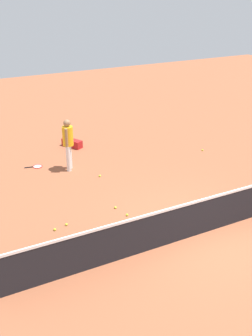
# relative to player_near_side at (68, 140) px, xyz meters

# --- Properties ---
(ground_plane) EXTENTS (40.00, 40.00, 0.00)m
(ground_plane) POSITION_rel_player_near_side_xyz_m (-1.55, 4.99, -1.01)
(ground_plane) COLOR #9E5638
(court_net) EXTENTS (10.09, 0.09, 1.07)m
(court_net) POSITION_rel_player_near_side_xyz_m (-1.55, 4.99, -0.51)
(court_net) COLOR #4C4C51
(court_net) RESTS_ON ground_plane
(player_near_side) EXTENTS (0.46, 0.50, 1.70)m
(player_near_side) POSITION_rel_player_near_side_xyz_m (0.00, 0.00, 0.00)
(player_near_side) COLOR white
(player_near_side) RESTS_ON ground_plane
(tennis_racket_near_player) EXTENTS (0.61, 0.37, 0.03)m
(tennis_racket_near_player) POSITION_rel_player_near_side_xyz_m (0.90, -0.69, -1.00)
(tennis_racket_near_player) COLOR red
(tennis_racket_near_player) RESTS_ON ground_plane
(tennis_ball_near_player) EXTENTS (0.07, 0.07, 0.07)m
(tennis_ball_near_player) POSITION_rel_player_near_side_xyz_m (1.25, 3.14, -0.98)
(tennis_ball_near_player) COLOR #C6E033
(tennis_ball_near_player) RESTS_ON ground_plane
(tennis_ball_by_net) EXTENTS (0.07, 0.07, 0.07)m
(tennis_ball_by_net) POSITION_rel_player_near_side_xyz_m (1.58, 3.23, -0.98)
(tennis_ball_by_net) COLOR #C6E033
(tennis_ball_by_net) RESTS_ON ground_plane
(tennis_ball_midcourt) EXTENTS (0.07, 0.07, 0.07)m
(tennis_ball_midcourt) POSITION_rel_player_near_side_xyz_m (-0.32, 3.44, -0.98)
(tennis_ball_midcourt) COLOR #C6E033
(tennis_ball_midcourt) RESTS_ON ground_plane
(tennis_ball_baseline) EXTENTS (0.07, 0.07, 0.07)m
(tennis_ball_baseline) POSITION_rel_player_near_side_xyz_m (-4.83, 0.70, -0.98)
(tennis_ball_baseline) COLOR #C6E033
(tennis_ball_baseline) RESTS_ON ground_plane
(tennis_ball_stray_left) EXTENTS (0.07, 0.07, 0.07)m
(tennis_ball_stray_left) POSITION_rel_player_near_side_xyz_m (-0.22, 2.96, -0.98)
(tennis_ball_stray_left) COLOR #C6E033
(tennis_ball_stray_left) RESTS_ON ground_plane
(tennis_ball_stray_right) EXTENTS (0.07, 0.07, 0.07)m
(tennis_ball_stray_right) POSITION_rel_player_near_side_xyz_m (-0.64, 0.96, -0.98)
(tennis_ball_stray_right) COLOR #C6E033
(tennis_ball_stray_right) RESTS_ON ground_plane
(equipment_bag) EXTENTS (0.62, 0.84, 0.28)m
(equipment_bag) POSITION_rel_player_near_side_xyz_m (-0.77, -1.89, -0.87)
(equipment_bag) COLOR #B21E1E
(equipment_bag) RESTS_ON ground_plane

